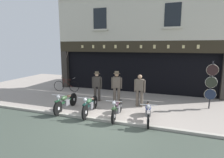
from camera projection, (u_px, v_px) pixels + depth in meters
name	position (u px, v px, depth m)	size (l,w,h in m)	color
ground	(95.00, 134.00, 6.52)	(22.73, 22.00, 0.18)	gray
shop_facade	(140.00, 64.00, 13.63)	(11.03, 4.42, 6.32)	black
motorcycle_left	(66.00, 102.00, 8.76)	(0.62, 2.08, 0.92)	black
motorcycle_center_left	(90.00, 105.00, 8.30)	(0.62, 2.03, 0.92)	black
motorcycle_center	(117.00, 108.00, 7.86)	(0.62, 1.91, 0.89)	black
motorcycle_center_right	(148.00, 111.00, 7.48)	(0.62, 1.99, 0.90)	black
salesman_left	(97.00, 85.00, 10.16)	(0.55, 0.33, 1.64)	#38332D
shopkeeper_center	(117.00, 85.00, 9.78)	(0.55, 0.36, 1.71)	brown
salesman_right	(140.00, 89.00, 9.22)	(0.56, 0.26, 1.62)	brown
tyre_sign_pole	(211.00, 83.00, 8.86)	(0.54, 0.06, 2.29)	#232328
advert_board_near	(98.00, 66.00, 13.02)	(0.73, 0.03, 0.94)	beige
leaning_bicycle	(66.00, 86.00, 12.53)	(1.76, 0.51, 0.94)	black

